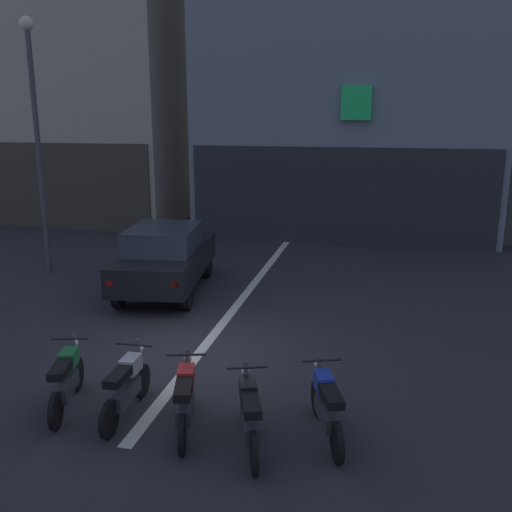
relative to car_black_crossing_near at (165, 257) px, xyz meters
The scene contains 11 objects.
ground_plane 4.05m from the car_black_crossing_near, 60.51° to the right, with size 120.00×120.00×0.00m, color #2B2B30.
lane_centre_line 3.33m from the car_black_crossing_near, 52.78° to the left, with size 0.20×18.00×0.01m, color silver.
building_corner_left 15.02m from the car_black_crossing_near, 124.53° to the left, with size 9.20×9.08×15.51m.
building_mid_block 12.76m from the car_black_crossing_near, 71.64° to the left, with size 10.33×9.95×12.43m.
car_black_crossing_near is the anchor object (origin of this frame).
street_lamp 5.06m from the car_black_crossing_near, 165.78° to the left, with size 0.36×0.36×6.61m.
motorcycle_green_row_leftmost 5.68m from the car_black_crossing_near, 83.26° to the right, with size 0.62×1.63×0.98m.
motorcycle_silver_row_left_mid 5.88m from the car_black_crossing_near, 73.93° to the right, with size 0.55×1.67×0.98m.
motorcycle_red_row_centre 6.36m from the car_black_crossing_near, 66.04° to the right, with size 0.61×1.63×0.98m.
motorcycle_black_row_right_mid 6.97m from the car_black_crossing_near, 59.53° to the right, with size 0.68×1.60×0.98m.
motorcycle_blue_row_rightmost 7.15m from the car_black_crossing_near, 51.07° to the right, with size 0.69×1.60×0.98m.
Camera 1 is at (3.14, -9.00, 4.25)m, focal length 39.64 mm.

